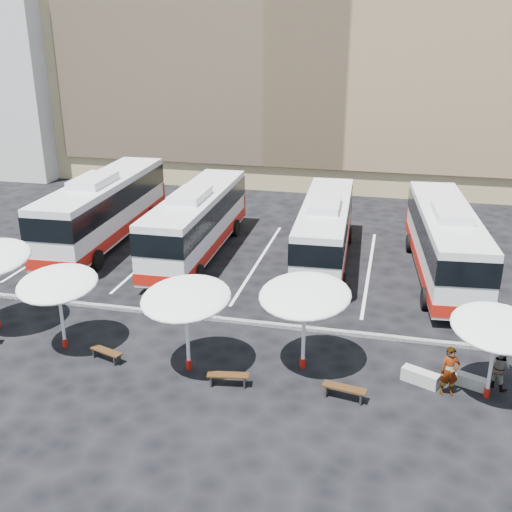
% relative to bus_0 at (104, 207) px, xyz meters
% --- Properties ---
extents(ground, '(120.00, 120.00, 0.00)m').
position_rel_bus_0_xyz_m(ground, '(9.64, -9.07, -2.15)').
color(ground, black).
rests_on(ground, ground).
extents(sandstone_building, '(42.00, 18.25, 29.60)m').
position_rel_bus_0_xyz_m(sandstone_building, '(9.64, 22.80, 10.48)').
color(sandstone_building, tan).
rests_on(sandstone_building, ground).
extents(apartment_block, '(14.00, 14.00, 18.00)m').
position_rel_bus_0_xyz_m(apartment_block, '(-18.36, 18.93, 6.85)').
color(apartment_block, beige).
rests_on(apartment_block, ground).
extents(curb_divider, '(34.00, 0.25, 0.15)m').
position_rel_bus_0_xyz_m(curb_divider, '(9.64, -8.57, -2.07)').
color(curb_divider, black).
rests_on(curb_divider, ground).
extents(bay_lines, '(24.15, 12.00, 0.01)m').
position_rel_bus_0_xyz_m(bay_lines, '(9.64, -1.07, -2.14)').
color(bay_lines, white).
rests_on(bay_lines, ground).
extents(bus_0, '(3.49, 13.35, 4.21)m').
position_rel_bus_0_xyz_m(bus_0, '(0.00, 0.00, 0.00)').
color(bus_0, white).
rests_on(bus_0, ground).
extents(bus_1, '(3.07, 12.41, 3.92)m').
position_rel_bus_0_xyz_m(bus_1, '(6.04, -0.84, -0.14)').
color(bus_1, white).
rests_on(bus_1, ground).
extents(bus_2, '(3.10, 11.75, 3.70)m').
position_rel_bus_0_xyz_m(bus_2, '(13.12, -0.37, -0.26)').
color(bus_2, white).
rests_on(bus_2, ground).
extents(bus_3, '(3.67, 12.49, 3.91)m').
position_rel_bus_0_xyz_m(bus_3, '(19.28, -1.08, -0.15)').
color(bus_3, white).
rests_on(bus_3, ground).
extents(sunshade_1, '(3.45, 3.49, 3.25)m').
position_rel_bus_0_xyz_m(sunshade_1, '(4.21, -12.22, 0.61)').
color(sunshade_1, white).
rests_on(sunshade_1, ground).
extents(sunshade_2, '(3.86, 3.89, 3.44)m').
position_rel_bus_0_xyz_m(sunshade_2, '(9.60, -12.66, 0.77)').
color(sunshade_2, white).
rests_on(sunshade_2, ground).
extents(sunshade_3, '(4.00, 4.04, 3.51)m').
position_rel_bus_0_xyz_m(sunshade_3, '(13.75, -11.59, 0.84)').
color(sunshade_3, white).
rests_on(sunshade_3, ground).
extents(sunshade_4, '(3.59, 3.62, 3.18)m').
position_rel_bus_0_xyz_m(sunshade_4, '(20.26, -12.03, 0.56)').
color(sunshade_4, white).
rests_on(sunshade_4, ground).
extents(wood_bench_1, '(1.43, 0.79, 0.42)m').
position_rel_bus_0_xyz_m(wood_bench_1, '(6.30, -12.78, -1.82)').
color(wood_bench_1, black).
rests_on(wood_bench_1, ground).
extents(wood_bench_2, '(1.54, 0.62, 0.46)m').
position_rel_bus_0_xyz_m(wood_bench_2, '(11.34, -13.39, -1.80)').
color(wood_bench_2, black).
rests_on(wood_bench_2, ground).
extents(wood_bench_3, '(1.57, 0.67, 0.47)m').
position_rel_bus_0_xyz_m(wood_bench_3, '(15.46, -13.27, -1.79)').
color(wood_bench_3, black).
rests_on(wood_bench_3, ground).
extents(conc_bench_0, '(1.40, 0.95, 0.50)m').
position_rel_bus_0_xyz_m(conc_bench_0, '(18.03, -11.66, -1.90)').
color(conc_bench_0, gray).
rests_on(conc_bench_0, ground).
extents(conc_bench_1, '(1.21, 0.78, 0.43)m').
position_rel_bus_0_xyz_m(conc_bench_1, '(19.82, -11.51, -1.93)').
color(conc_bench_1, gray).
rests_on(conc_bench_1, ground).
extents(passenger_0, '(0.74, 0.57, 1.82)m').
position_rel_bus_0_xyz_m(passenger_0, '(18.94, -12.14, -1.24)').
color(passenger_0, black).
rests_on(passenger_0, ground).
extents(passenger_1, '(0.99, 0.97, 1.61)m').
position_rel_bus_0_xyz_m(passenger_1, '(20.73, -11.30, -1.34)').
color(passenger_1, black).
rests_on(passenger_1, ground).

